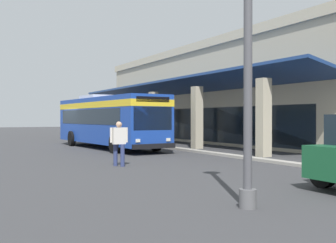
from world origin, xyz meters
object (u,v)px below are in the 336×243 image
at_px(transit_bus, 108,118).
at_px(pedestrian, 119,141).
at_px(potted_palm, 117,130).
at_px(lot_light_pole, 248,25).

height_order(transit_bus, pedestrian, transit_bus).
relative_size(transit_bus, potted_palm, 3.83).
distance_m(transit_bus, pedestrian, 9.78).
relative_size(potted_palm, lot_light_pole, 0.42).
bearing_deg(potted_palm, pedestrian, -21.21).
xyz_separation_m(transit_bus, lot_light_pole, (17.46, -3.36, 1.94)).
height_order(pedestrian, potted_palm, potted_palm).
bearing_deg(potted_palm, lot_light_pole, -15.87).
distance_m(transit_bus, lot_light_pole, 17.89).
bearing_deg(pedestrian, potted_palm, 158.79).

